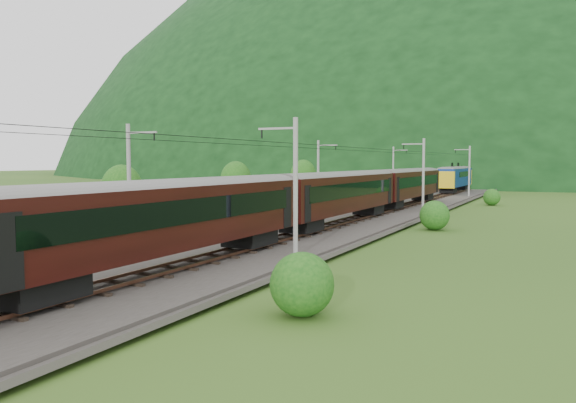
% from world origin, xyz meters
% --- Properties ---
extents(ground, '(600.00, 600.00, 0.00)m').
position_xyz_m(ground, '(0.00, 0.00, 0.00)').
color(ground, '#2C4F18').
rests_on(ground, ground).
extents(railbed, '(14.00, 220.00, 0.30)m').
position_xyz_m(railbed, '(0.00, 10.00, 0.15)').
color(railbed, '#38332D').
rests_on(railbed, ground).
extents(track_left, '(2.40, 220.00, 0.27)m').
position_xyz_m(track_left, '(-2.40, 10.00, 0.37)').
color(track_left, brown).
rests_on(track_left, railbed).
extents(track_right, '(2.40, 220.00, 0.27)m').
position_xyz_m(track_right, '(2.40, 10.00, 0.37)').
color(track_right, brown).
rests_on(track_right, railbed).
extents(catenary_left, '(2.54, 192.28, 8.00)m').
position_xyz_m(catenary_left, '(-6.12, 32.00, 4.50)').
color(catenary_left, gray).
rests_on(catenary_left, railbed).
extents(catenary_right, '(2.54, 192.28, 8.00)m').
position_xyz_m(catenary_right, '(6.12, 32.00, 4.50)').
color(catenary_right, gray).
rests_on(catenary_right, railbed).
extents(overhead_wires, '(4.83, 198.00, 0.03)m').
position_xyz_m(overhead_wires, '(0.00, 10.00, 7.10)').
color(overhead_wires, black).
rests_on(overhead_wires, ground).
extents(mountain_main, '(504.00, 360.00, 244.00)m').
position_xyz_m(mountain_main, '(0.00, 260.00, 0.00)').
color(mountain_main, black).
rests_on(mountain_main, ground).
extents(mountain_ridge, '(336.00, 280.00, 132.00)m').
position_xyz_m(mountain_ridge, '(-120.00, 300.00, 0.00)').
color(mountain_ridge, black).
rests_on(mountain_ridge, ground).
extents(train, '(3.07, 124.02, 5.34)m').
position_xyz_m(train, '(2.40, 17.05, 3.62)').
color(train, black).
rests_on(train, ground).
extents(hazard_post_near, '(0.15, 0.15, 1.42)m').
position_xyz_m(hazard_post_near, '(-0.62, 38.97, 1.01)').
color(hazard_post_near, red).
rests_on(hazard_post_near, railbed).
extents(hazard_post_far, '(0.15, 0.15, 1.38)m').
position_xyz_m(hazard_post_far, '(0.26, 32.79, 0.99)').
color(hazard_post_far, red).
rests_on(hazard_post_far, railbed).
extents(signal, '(0.22, 0.22, 1.98)m').
position_xyz_m(signal, '(-3.26, 22.58, 1.46)').
color(signal, black).
rests_on(signal, railbed).
extents(vegetation_left, '(13.16, 145.30, 6.14)m').
position_xyz_m(vegetation_left, '(-14.44, 16.32, 2.24)').
color(vegetation_left, '#174A13').
rests_on(vegetation_left, ground).
extents(vegetation_right, '(3.69, 92.73, 2.63)m').
position_xyz_m(vegetation_right, '(11.02, -5.39, 1.17)').
color(vegetation_right, '#174A13').
rests_on(vegetation_right, ground).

